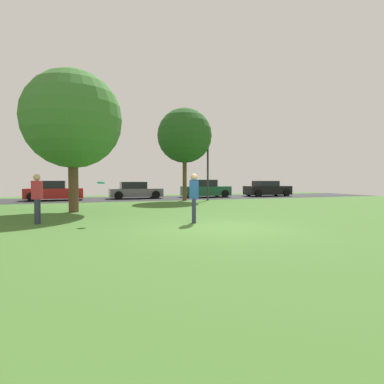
# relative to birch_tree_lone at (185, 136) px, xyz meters

# --- Properties ---
(ground_plane) EXTENTS (44.00, 44.00, 0.00)m
(ground_plane) POSITION_rel_birch_tree_lone_xyz_m (-2.88, -12.67, -4.73)
(ground_plane) COLOR #3D6628
(road_strip) EXTENTS (44.00, 6.40, 0.01)m
(road_strip) POSITION_rel_birch_tree_lone_xyz_m (-2.88, 3.33, -4.73)
(road_strip) COLOR #28282B
(road_strip) RESTS_ON ground_plane
(birch_tree_lone) EXTENTS (3.97, 3.97, 6.73)m
(birch_tree_lone) POSITION_rel_birch_tree_lone_xyz_m (0.00, 0.00, 0.00)
(birch_tree_lone) COLOR brown
(birch_tree_lone) RESTS_ON ground_plane
(oak_tree_left) EXTENTS (4.59, 4.59, 6.68)m
(oak_tree_left) POSITION_rel_birch_tree_lone_xyz_m (-7.46, -5.98, -0.36)
(oak_tree_left) COLOR brown
(oak_tree_left) RESTS_ON ground_plane
(person_thrower) EXTENTS (0.37, 0.30, 1.74)m
(person_thrower) POSITION_rel_birch_tree_lone_xyz_m (-8.53, -9.83, -3.76)
(person_thrower) COLOR #2D334C
(person_thrower) RESTS_ON ground_plane
(person_catcher) EXTENTS (0.37, 0.30, 1.75)m
(person_catcher) POSITION_rel_birch_tree_lone_xyz_m (-3.29, -11.37, -3.75)
(person_catcher) COLOR #2D334C
(person_catcher) RESTS_ON ground_plane
(frisbee_disc) EXTENTS (0.32, 0.32, 0.08)m
(frisbee_disc) POSITION_rel_birch_tree_lone_xyz_m (-6.42, -10.45, -3.30)
(frisbee_disc) COLOR #2DB2E0
(parked_car_red) EXTENTS (4.01, 1.94, 1.45)m
(parked_car_red) POSITION_rel_birch_tree_lone_xyz_m (-9.10, 3.33, -4.07)
(parked_car_red) COLOR #B21E1E
(parked_car_red) RESTS_ON ground_plane
(parked_car_grey) EXTENTS (4.17, 1.95, 1.35)m
(parked_car_grey) POSITION_rel_birch_tree_lone_xyz_m (-3.06, 3.58, -4.11)
(parked_car_grey) COLOR slate
(parked_car_grey) RESTS_ON ground_plane
(parked_car_green) EXTENTS (4.11, 2.01, 1.52)m
(parked_car_green) POSITION_rel_birch_tree_lone_xyz_m (2.99, 3.46, -4.04)
(parked_car_green) COLOR #195633
(parked_car_green) RESTS_ON ground_plane
(parked_car_black) EXTENTS (4.22, 1.95, 1.41)m
(parked_car_black) POSITION_rel_birch_tree_lone_xyz_m (9.05, 3.21, -4.07)
(parked_car_black) COLOR black
(parked_car_black) RESTS_ON ground_plane
(street_lamp_post) EXTENTS (0.14, 0.14, 4.50)m
(street_lamp_post) POSITION_rel_birch_tree_lone_xyz_m (1.64, -0.47, -2.48)
(street_lamp_post) COLOR #2D2D33
(street_lamp_post) RESTS_ON ground_plane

